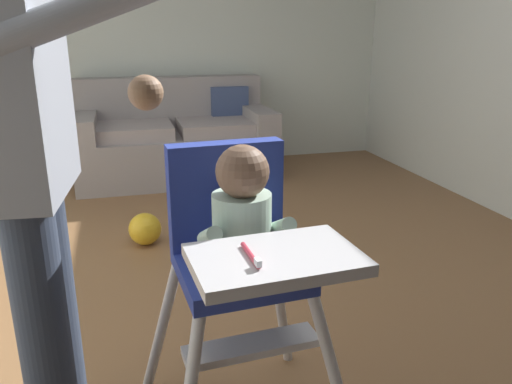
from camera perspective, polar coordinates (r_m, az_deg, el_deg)
ground at (r=2.54m, az=-0.59°, el=-12.95°), size 5.66×7.17×0.10m
wall_far at (r=4.96m, az=-9.21°, el=17.72°), size 4.86×0.06×2.52m
couch at (r=4.53m, az=-9.17°, el=5.89°), size 1.69×0.86×0.86m
high_chair at (r=1.47m, az=-1.83°, el=-5.57°), size 0.64×0.75×0.96m
adult_standing at (r=1.44m, az=-24.43°, el=2.39°), size 0.51×0.53×1.60m
toy_ball at (r=3.14m, az=-12.53°, el=-4.13°), size 0.20×0.20×0.20m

